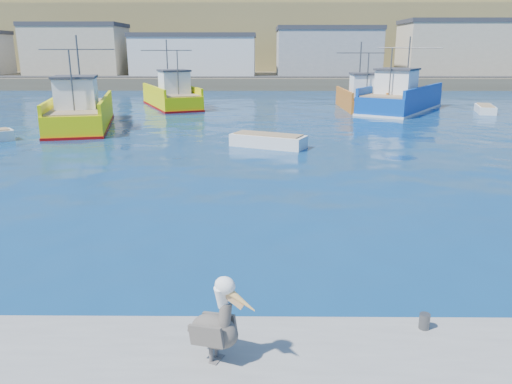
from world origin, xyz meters
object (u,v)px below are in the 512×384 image
skiff_far (485,110)px  trawler_yellow_a (81,113)px  skiff_mid (268,142)px  trawler_yellow_b (172,97)px  boat_orange (361,98)px  pelican (217,325)px  trawler_blue (400,99)px

skiff_far → trawler_yellow_a: bearing=-165.0°
skiff_mid → trawler_yellow_b: bearing=114.0°
boat_orange → trawler_yellow_b: bearing=175.0°
pelican → trawler_yellow_a: bearing=113.1°
trawler_yellow_b → skiff_mid: (9.10, -20.44, -0.70)m
trawler_blue → skiff_far: size_ratio=3.07×
boat_orange → pelican: 41.56m
trawler_yellow_a → skiff_mid: bearing=-28.8°
skiff_far → pelican: pelican is taller
boat_orange → skiff_far: boat_orange is taller
trawler_yellow_a → pelican: 31.35m
trawler_blue → skiff_mid: (-12.42, -17.74, -0.80)m
skiff_mid → boat_orange: bearing=64.5°
skiff_mid → pelican: (-1.16, -21.45, 0.86)m
trawler_yellow_b → boat_orange: trawler_yellow_b is taller
boat_orange → skiff_mid: bearing=-115.5°
trawler_yellow_b → skiff_far: size_ratio=2.67×
trawler_blue → boat_orange: (-3.42, 1.12, -0.06)m
skiff_mid → pelican: pelican is taller
trawler_yellow_a → pelican: (12.30, -28.83, 0.12)m
trawler_yellow_a → trawler_yellow_b: bearing=71.5°
trawler_blue → pelican: size_ratio=8.21×
trawler_blue → boat_orange: 3.60m
trawler_blue → skiff_far: 7.41m
trawler_yellow_a → trawler_yellow_b: trawler_yellow_a is taller
trawler_yellow_b → trawler_blue: size_ratio=0.87×
trawler_blue → pelican: bearing=-109.1°
trawler_yellow_a → skiff_far: size_ratio=2.89×
trawler_yellow_a → trawler_blue: trawler_blue is taller
trawler_yellow_b → pelican: size_ratio=7.13×
trawler_yellow_a → skiff_far: trawler_yellow_a is taller
trawler_blue → trawler_yellow_a: bearing=-158.2°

